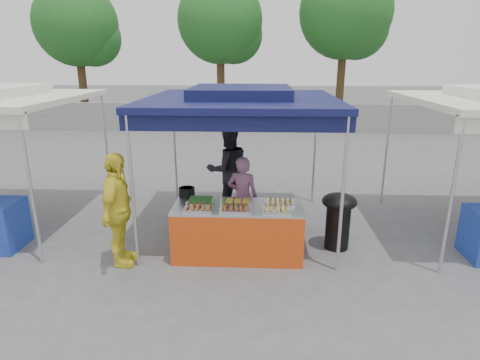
{
  "coord_description": "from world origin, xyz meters",
  "views": [
    {
      "loc": [
        0.31,
        -5.89,
        3.04
      ],
      "look_at": [
        0.0,
        0.6,
        1.05
      ],
      "focal_mm": 30.0,
      "sensor_mm": 36.0,
      "label": 1
    }
  ],
  "objects_px": {
    "cooking_pot": "(187,192)",
    "customer_person": "(118,210)",
    "vendor_woman": "(243,197)",
    "vendor_table": "(238,231)",
    "helper_man": "(228,170)",
    "wok_burner": "(338,216)"
  },
  "relations": [
    {
      "from": "cooking_pot",
      "to": "customer_person",
      "type": "bearing_deg",
      "value": -140.73
    },
    {
      "from": "cooking_pot",
      "to": "vendor_woman",
      "type": "xyz_separation_m",
      "value": [
        0.9,
        0.36,
        -0.2
      ]
    },
    {
      "from": "vendor_table",
      "to": "customer_person",
      "type": "bearing_deg",
      "value": -168.73
    },
    {
      "from": "customer_person",
      "to": "helper_man",
      "type": "bearing_deg",
      "value": -33.9
    },
    {
      "from": "wok_burner",
      "to": "customer_person",
      "type": "relative_size",
      "value": 0.54
    },
    {
      "from": "wok_burner",
      "to": "vendor_woman",
      "type": "bearing_deg",
      "value": -174.2
    },
    {
      "from": "cooking_pot",
      "to": "vendor_woman",
      "type": "bearing_deg",
      "value": 21.53
    },
    {
      "from": "vendor_woman",
      "to": "helper_man",
      "type": "relative_size",
      "value": 0.8
    },
    {
      "from": "helper_man",
      "to": "customer_person",
      "type": "distance_m",
      "value": 2.66
    },
    {
      "from": "vendor_table",
      "to": "cooking_pot",
      "type": "xyz_separation_m",
      "value": [
        -0.86,
        0.38,
        0.5
      ]
    },
    {
      "from": "cooking_pot",
      "to": "helper_man",
      "type": "relative_size",
      "value": 0.14
    },
    {
      "from": "vendor_table",
      "to": "cooking_pot",
      "type": "height_order",
      "value": "cooking_pot"
    },
    {
      "from": "wok_burner",
      "to": "helper_man",
      "type": "xyz_separation_m",
      "value": [
        -1.92,
        1.51,
        0.34
      ]
    },
    {
      "from": "wok_burner",
      "to": "vendor_woman",
      "type": "relative_size",
      "value": 0.65
    },
    {
      "from": "wok_burner",
      "to": "customer_person",
      "type": "bearing_deg",
      "value": -148.85
    },
    {
      "from": "cooking_pot",
      "to": "customer_person",
      "type": "distance_m",
      "value": 1.16
    },
    {
      "from": "cooking_pot",
      "to": "wok_burner",
      "type": "bearing_deg",
      "value": -0.56
    },
    {
      "from": "vendor_table",
      "to": "vendor_woman",
      "type": "bearing_deg",
      "value": 86.73
    },
    {
      "from": "helper_man",
      "to": "customer_person",
      "type": "bearing_deg",
      "value": 33.78
    },
    {
      "from": "vendor_table",
      "to": "helper_man",
      "type": "distance_m",
      "value": 1.95
    },
    {
      "from": "cooking_pot",
      "to": "vendor_woman",
      "type": "height_order",
      "value": "vendor_woman"
    },
    {
      "from": "cooking_pot",
      "to": "vendor_table",
      "type": "bearing_deg",
      "value": -24.06
    }
  ]
}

